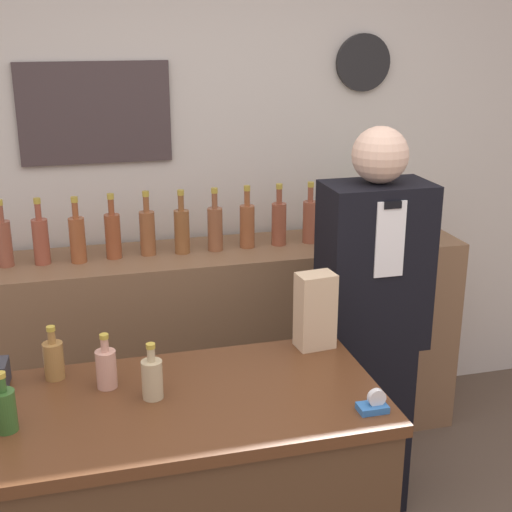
# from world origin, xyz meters

# --- Properties ---
(back_wall) EXTENTS (5.20, 0.09, 2.70)m
(back_wall) POSITION_xyz_m (-0.00, 2.00, 1.35)
(back_wall) COLOR beige
(back_wall) RESTS_ON ground_plane
(back_shelf) EXTENTS (2.25, 0.47, 1.01)m
(back_shelf) POSITION_xyz_m (0.17, 1.71, 0.51)
(back_shelf) COLOR brown
(back_shelf) RESTS_ON ground_plane
(shopkeeper) EXTENTS (0.42, 0.27, 1.68)m
(shopkeeper) POSITION_xyz_m (0.59, 1.02, 0.84)
(shopkeeper) COLOR black
(shopkeeper) RESTS_ON ground_plane
(potted_plant) EXTENTS (0.24, 0.24, 0.31)m
(potted_plant) POSITION_xyz_m (0.93, 1.68, 1.18)
(potted_plant) COLOR #9E998E
(potted_plant) RESTS_ON back_shelf
(paper_bag) EXTENTS (0.14, 0.11, 0.28)m
(paper_bag) POSITION_xyz_m (0.25, 0.77, 1.06)
(paper_bag) COLOR tan
(paper_bag) RESTS_ON display_counter
(tape_dispenser) EXTENTS (0.09, 0.06, 0.07)m
(tape_dispenser) POSITION_xyz_m (0.27, 0.29, 0.94)
(tape_dispenser) COLOR #2D66A8
(tape_dispenser) RESTS_ON display_counter
(counter_bottle_1) EXTENTS (0.07, 0.07, 0.19)m
(counter_bottle_1) POSITION_xyz_m (-0.80, 0.47, 0.99)
(counter_bottle_1) COLOR #2F5723
(counter_bottle_1) RESTS_ON display_counter
(counter_bottle_2) EXTENTS (0.07, 0.07, 0.19)m
(counter_bottle_2) POSITION_xyz_m (-0.67, 0.76, 0.99)
(counter_bottle_2) COLOR olive
(counter_bottle_2) RESTS_ON display_counter
(counter_bottle_3) EXTENTS (0.07, 0.07, 0.19)m
(counter_bottle_3) POSITION_xyz_m (-0.50, 0.66, 0.99)
(counter_bottle_3) COLOR tan
(counter_bottle_3) RESTS_ON display_counter
(counter_bottle_4) EXTENTS (0.07, 0.07, 0.19)m
(counter_bottle_4) POSITION_xyz_m (-0.37, 0.55, 0.99)
(counter_bottle_4) COLOR tan
(counter_bottle_4) RESTS_ON display_counter
(shelf_bottle_0) EXTENTS (0.07, 0.07, 0.30)m
(shelf_bottle_0) POSITION_xyz_m (-0.87, 1.72, 1.13)
(shelf_bottle_0) COLOR brown
(shelf_bottle_0) RESTS_ON back_shelf
(shelf_bottle_1) EXTENTS (0.07, 0.07, 0.30)m
(shelf_bottle_1) POSITION_xyz_m (-0.72, 1.71, 1.13)
(shelf_bottle_1) COLOR brown
(shelf_bottle_1) RESTS_ON back_shelf
(shelf_bottle_2) EXTENTS (0.07, 0.07, 0.30)m
(shelf_bottle_2) POSITION_xyz_m (-0.56, 1.69, 1.13)
(shelf_bottle_2) COLOR brown
(shelf_bottle_2) RESTS_ON back_shelf
(shelf_bottle_3) EXTENTS (0.07, 0.07, 0.30)m
(shelf_bottle_3) POSITION_xyz_m (-0.40, 1.71, 1.13)
(shelf_bottle_3) COLOR brown
(shelf_bottle_3) RESTS_ON back_shelf
(shelf_bottle_4) EXTENTS (0.07, 0.07, 0.30)m
(shelf_bottle_4) POSITION_xyz_m (-0.24, 1.72, 1.13)
(shelf_bottle_4) COLOR brown
(shelf_bottle_4) RESTS_ON back_shelf
(shelf_bottle_5) EXTENTS (0.07, 0.07, 0.30)m
(shelf_bottle_5) POSITION_xyz_m (-0.08, 1.71, 1.13)
(shelf_bottle_5) COLOR brown
(shelf_bottle_5) RESTS_ON back_shelf
(shelf_bottle_6) EXTENTS (0.07, 0.07, 0.30)m
(shelf_bottle_6) POSITION_xyz_m (0.08, 1.71, 1.13)
(shelf_bottle_6) COLOR brown
(shelf_bottle_6) RESTS_ON back_shelf
(shelf_bottle_7) EXTENTS (0.07, 0.07, 0.30)m
(shelf_bottle_7) POSITION_xyz_m (0.23, 1.72, 1.13)
(shelf_bottle_7) COLOR brown
(shelf_bottle_7) RESTS_ON back_shelf
(shelf_bottle_8) EXTENTS (0.07, 0.07, 0.30)m
(shelf_bottle_8) POSITION_xyz_m (0.39, 1.71, 1.13)
(shelf_bottle_8) COLOR brown
(shelf_bottle_8) RESTS_ON back_shelf
(shelf_bottle_9) EXTENTS (0.07, 0.07, 0.30)m
(shelf_bottle_9) POSITION_xyz_m (0.55, 1.71, 1.13)
(shelf_bottle_9) COLOR brown
(shelf_bottle_9) RESTS_ON back_shelf
(shelf_bottle_10) EXTENTS (0.07, 0.07, 0.30)m
(shelf_bottle_10) POSITION_xyz_m (0.71, 1.69, 1.13)
(shelf_bottle_10) COLOR brown
(shelf_bottle_10) RESTS_ON back_shelf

